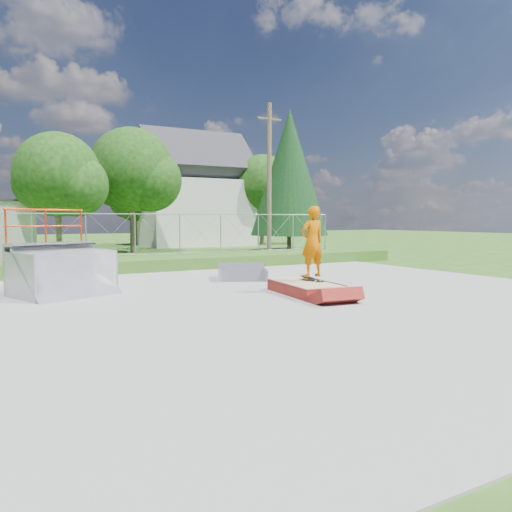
{
  "coord_description": "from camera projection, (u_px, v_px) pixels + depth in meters",
  "views": [
    {
      "loc": [
        -5.85,
        -10.38,
        2.09
      ],
      "look_at": [
        0.57,
        1.06,
        1.1
      ],
      "focal_mm": 35.0,
      "sensor_mm": 36.0,
      "label": 1
    }
  ],
  "objects": [
    {
      "name": "ground",
      "position": [
        257.0,
        305.0,
        12.04
      ],
      "size": [
        120.0,
        120.0,
        0.0
      ],
      "primitive_type": "plane",
      "color": "#2D4E16",
      "rests_on": "ground"
    },
    {
      "name": "concrete_pad",
      "position": [
        257.0,
        304.0,
        12.04
      ],
      "size": [
        20.0,
        16.0,
        0.04
      ],
      "primitive_type": "cube",
      "color": "#979794",
      "rests_on": "ground"
    },
    {
      "name": "grass_berm",
      "position": [
        142.0,
        264.0,
        20.28
      ],
      "size": [
        24.0,
        3.0,
        0.5
      ],
      "primitive_type": "cube",
      "color": "#2D4E16",
      "rests_on": "ground"
    },
    {
      "name": "grind_box",
      "position": [
        305.0,
        289.0,
        13.6
      ],
      "size": [
        1.45,
        2.55,
        0.36
      ],
      "rotation": [
        0.0,
        0.0,
        -0.12
      ],
      "color": "maroon",
      "rests_on": "concrete_pad"
    },
    {
      "name": "quarter_pipe",
      "position": [
        64.0,
        253.0,
        13.31
      ],
      "size": [
        2.91,
        2.7,
        2.35
      ],
      "primitive_type": null,
      "rotation": [
        0.0,
        0.0,
        0.37
      ],
      "color": "#9A9CA2",
      "rests_on": "concrete_pad"
    },
    {
      "name": "flat_bank_ramp",
      "position": [
        242.0,
        273.0,
        16.93
      ],
      "size": [
        2.16,
        2.21,
        0.49
      ],
      "primitive_type": null,
      "rotation": [
        0.0,
        0.0,
        -0.42
      ],
      "color": "#9A9CA2",
      "rests_on": "concrete_pad"
    },
    {
      "name": "skateboard",
      "position": [
        312.0,
        279.0,
        13.83
      ],
      "size": [
        0.29,
        0.81,
        0.13
      ],
      "primitive_type": "cube",
      "rotation": [
        0.14,
        0.0,
        0.09
      ],
      "color": "black",
      "rests_on": "grind_box"
    },
    {
      "name": "skater",
      "position": [
        312.0,
        244.0,
        13.76
      ],
      "size": [
        0.72,
        0.48,
        1.95
      ],
      "primitive_type": "imported",
      "rotation": [
        0.0,
        0.0,
        3.16
      ],
      "color": "#C45C00",
      "rests_on": "grind_box"
    },
    {
      "name": "chain_link_fence",
      "position": [
        135.0,
        235.0,
        21.07
      ],
      "size": [
        20.0,
        0.06,
        1.8
      ],
      "primitive_type": null,
      "color": "gray",
      "rests_on": "grass_berm"
    },
    {
      "name": "gable_house",
      "position": [
        194.0,
        196.0,
        38.75
      ],
      "size": [
        8.4,
        6.08,
        8.94
      ],
      "color": "beige",
      "rests_on": "ground"
    },
    {
      "name": "utility_pole",
      "position": [
        269.0,
        182.0,
        25.83
      ],
      "size": [
        0.24,
        0.24,
        8.0
      ],
      "primitive_type": "cylinder",
      "color": "#4E3D31",
      "rests_on": "ground"
    },
    {
      "name": "tree_left_near",
      "position": [
        63.0,
        178.0,
        26.38
      ],
      "size": [
        4.76,
        4.48,
        6.65
      ],
      "color": "#4E3D31",
      "rests_on": "ground"
    },
    {
      "name": "tree_center",
      "position": [
        137.0,
        173.0,
        30.26
      ],
      "size": [
        5.44,
        5.12,
        7.6
      ],
      "color": "#4E3D31",
      "rests_on": "ground"
    },
    {
      "name": "tree_right_far",
      "position": [
        266.0,
        187.0,
        39.38
      ],
      "size": [
        5.1,
        4.8,
        7.12
      ],
      "color": "#4E3D31",
      "rests_on": "ground"
    },
    {
      "name": "tree_back_mid",
      "position": [
        139.0,
        198.0,
        38.54
      ],
      "size": [
        4.08,
        3.84,
        5.7
      ],
      "color": "#4E3D31",
      "rests_on": "ground"
    },
    {
      "name": "conifer_tree",
      "position": [
        289.0,
        173.0,
        32.3
      ],
      "size": [
        5.04,
        5.04,
        9.1
      ],
      "color": "#4E3D31",
      "rests_on": "ground"
    }
  ]
}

